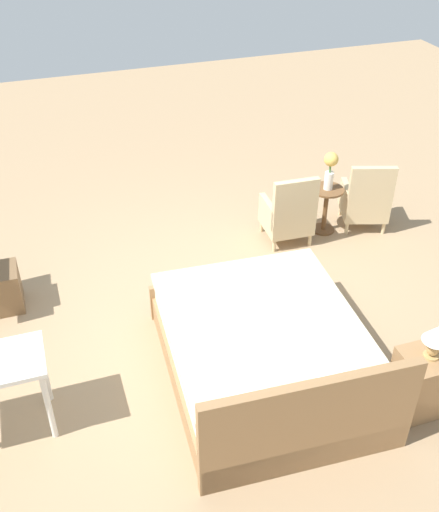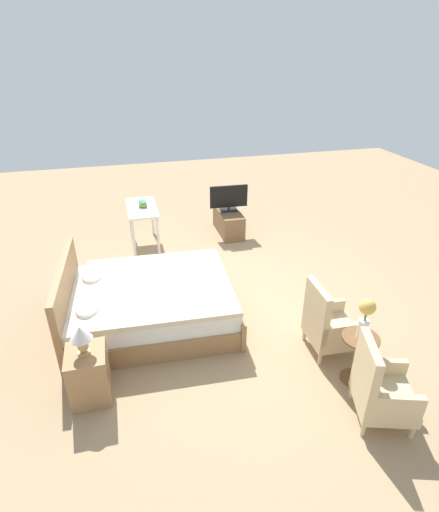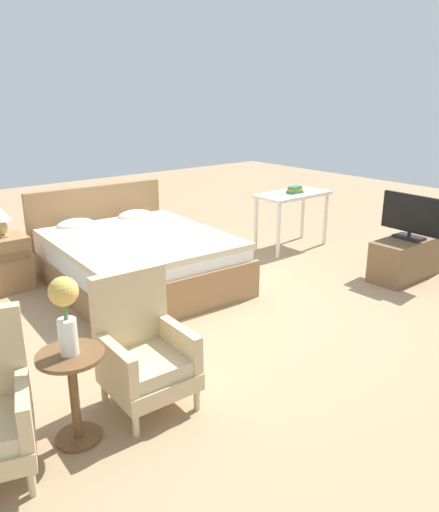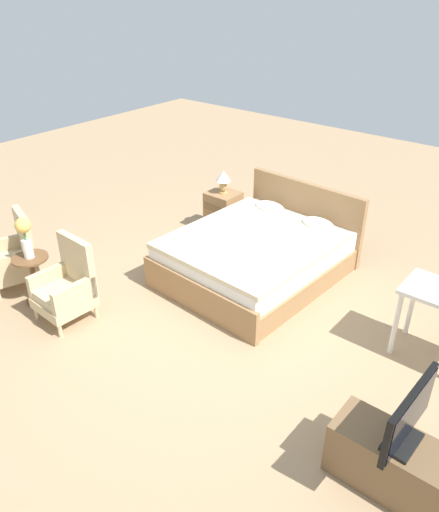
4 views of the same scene
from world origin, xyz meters
name	(u,v)px [view 3 (image 3 of 4)]	position (x,y,z in m)	size (l,w,h in m)	color
ground_plane	(213,309)	(0.00, 0.00, 0.00)	(16.00, 16.00, 0.00)	#A38460
bed	(135,258)	(-0.22, 1.11, 0.30)	(1.84, 2.24, 0.96)	#997047
armchair_by_window_right	(144,353)	(-1.33, -0.91, 0.37)	(0.56, 0.56, 0.92)	#CCB284
side_table	(73,386)	(-1.86, -0.99, 0.37)	(0.40, 0.40, 0.60)	brown
flower_vase	(65,308)	(-1.86, -0.99, 0.89)	(0.17, 0.17, 0.48)	silver
nightstand	(7,263)	(-1.37, 1.84, 0.30)	(0.44, 0.41, 0.59)	#997047
table_lamp	(1,217)	(-1.37, 1.84, 0.81)	(0.22, 0.22, 0.33)	tan
tv_stand	(406,258)	(2.29, -0.70, 0.23)	(0.96, 0.40, 0.47)	brown
tv_flatscreen	(411,216)	(2.30, -0.70, 0.73)	(0.21, 0.73, 0.50)	black
vanity_desk	(292,201)	(2.15, 0.96, 0.65)	(1.04, 0.52, 0.76)	silver
book_stack	(295,190)	(2.17, 0.93, 0.80)	(0.20, 0.15, 0.09)	#337A47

